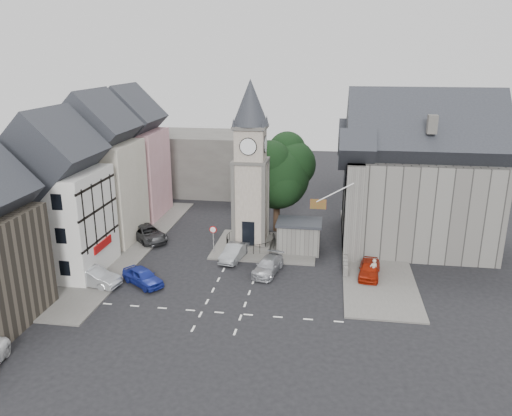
% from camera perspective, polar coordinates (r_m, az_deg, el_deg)
% --- Properties ---
extents(ground, '(120.00, 120.00, 0.00)m').
position_cam_1_polar(ground, '(42.73, -2.33, -8.31)').
color(ground, black).
rests_on(ground, ground).
extents(pavement_west, '(6.00, 30.00, 0.14)m').
position_cam_1_polar(pavement_west, '(51.54, -14.85, -4.21)').
color(pavement_west, '#595651').
rests_on(pavement_west, ground).
extents(pavement_east, '(6.00, 26.00, 0.14)m').
position_cam_1_polar(pavement_east, '(49.55, 13.29, -4.97)').
color(pavement_east, '#595651').
rests_on(pavement_east, ground).
extents(central_island, '(10.00, 8.00, 0.16)m').
position_cam_1_polar(central_island, '(49.71, 1.12, -4.40)').
color(central_island, '#595651').
rests_on(central_island, ground).
extents(road_markings, '(20.00, 8.00, 0.01)m').
position_cam_1_polar(road_markings, '(37.95, -3.94, -11.85)').
color(road_markings, silver).
rests_on(road_markings, ground).
extents(clock_tower, '(4.86, 4.86, 16.25)m').
position_cam_1_polar(clock_tower, '(47.53, -0.62, 4.74)').
color(clock_tower, '#4C4944').
rests_on(clock_tower, ground).
extents(stone_shelter, '(4.30, 3.30, 3.08)m').
position_cam_1_polar(stone_shelter, '(48.43, 4.93, -3.20)').
color(stone_shelter, '#615E59').
rests_on(stone_shelter, ground).
extents(town_tree, '(7.20, 7.20, 10.80)m').
position_cam_1_polar(town_tree, '(52.37, 2.44, 4.62)').
color(town_tree, black).
rests_on(town_tree, ground).
extents(warning_sign_post, '(0.70, 0.19, 2.85)m').
position_cam_1_polar(warning_sign_post, '(47.47, -4.92, -3.02)').
color(warning_sign_post, black).
rests_on(warning_sign_post, ground).
extents(terrace_pink, '(8.10, 7.60, 12.80)m').
position_cam_1_polar(terrace_pink, '(59.70, -14.25, 5.30)').
color(terrace_pink, '#C4878C').
rests_on(terrace_pink, ground).
extents(terrace_cream, '(8.10, 7.60, 12.80)m').
position_cam_1_polar(terrace_cream, '(52.61, -17.55, 3.44)').
color(terrace_cream, beige).
rests_on(terrace_cream, ground).
extents(terrace_tudor, '(8.10, 7.60, 12.00)m').
position_cam_1_polar(terrace_tudor, '(45.92, -21.79, 0.53)').
color(terrace_tudor, silver).
rests_on(terrace_tudor, ground).
extents(backdrop_west, '(20.00, 10.00, 8.00)m').
position_cam_1_polar(backdrop_west, '(70.13, -7.70, 5.26)').
color(backdrop_west, '#4C4944').
rests_on(backdrop_west, ground).
extents(east_building, '(14.40, 11.40, 12.60)m').
position_cam_1_polar(east_building, '(50.94, 17.56, 2.63)').
color(east_building, '#615E59').
rests_on(east_building, ground).
extents(east_boundary_wall, '(0.40, 16.00, 0.90)m').
position_cam_1_polar(east_boundary_wall, '(51.10, 10.03, -3.61)').
color(east_boundary_wall, '#615E59').
rests_on(east_boundary_wall, ground).
extents(flagpole, '(3.68, 0.10, 2.74)m').
position_cam_1_polar(flagpole, '(43.34, 9.02, 1.75)').
color(flagpole, white).
rests_on(flagpole, ground).
extents(car_west_blue, '(4.43, 3.81, 1.44)m').
position_cam_1_polar(car_west_blue, '(42.81, -12.81, -7.64)').
color(car_west_blue, navy).
rests_on(car_west_blue, ground).
extents(car_west_silver, '(4.93, 2.58, 1.55)m').
position_cam_1_polar(car_west_silver, '(43.74, -18.11, -7.47)').
color(car_west_silver, '#A1A5A9').
rests_on(car_west_silver, ground).
extents(car_west_grey, '(5.65, 5.63, 1.52)m').
position_cam_1_polar(car_west_grey, '(52.37, -12.27, -2.86)').
color(car_west_grey, '#2D2D2F').
rests_on(car_west_grey, ground).
extents(car_island_silver, '(2.32, 4.59, 1.44)m').
position_cam_1_polar(car_island_silver, '(46.65, -2.50, -5.06)').
color(car_island_silver, '#94989C').
rests_on(car_island_silver, ground).
extents(car_island_east, '(2.73, 4.83, 1.32)m').
position_cam_1_polar(car_island_east, '(43.89, 1.39, -6.63)').
color(car_island_east, '#A1A4A9').
rests_on(car_island_east, ground).
extents(car_east_red, '(2.22, 4.44, 1.45)m').
position_cam_1_polar(car_east_red, '(44.24, 12.83, -6.80)').
color(car_east_red, '#9C1C08').
rests_on(car_east_red, ground).
extents(pedestrian, '(0.80, 0.65, 1.89)m').
position_cam_1_polar(pedestrian, '(43.66, 13.27, -6.85)').
color(pedestrian, '#B7A997').
rests_on(pedestrian, ground).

